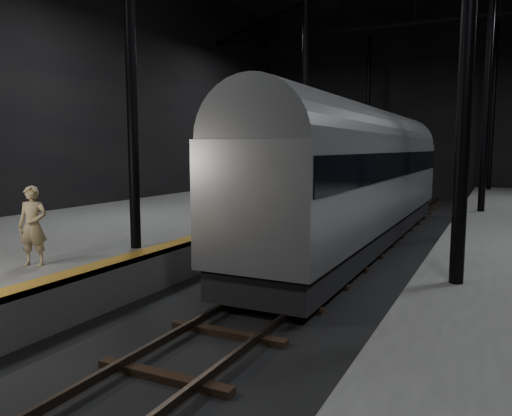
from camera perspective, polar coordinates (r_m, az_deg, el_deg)
The scene contains 6 objects.
ground at distance 14.98m, azimuth 8.18°, elevation -6.81°, with size 44.00×44.00×0.00m, color black.
platform_left at distance 18.55m, azimuth -14.42°, elevation -2.74°, with size 9.00×43.80×1.00m, color #545452.
tactile_strip at distance 16.05m, azimuth -2.86°, elevation -2.17°, with size 0.50×43.80×0.01m, color brown.
track at distance 14.96m, azimuth 8.19°, elevation -6.56°, with size 2.40×43.00×0.24m.
train at distance 18.35m, azimuth 12.14°, elevation 4.20°, with size 2.74×18.26×4.88m.
woman at distance 11.70m, azimuth -24.14°, elevation -1.88°, with size 0.63×0.41×1.73m, color tan.
Camera 1 is at (4.45, -13.86, 3.51)m, focal length 35.00 mm.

